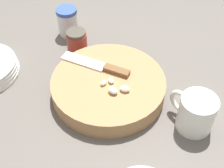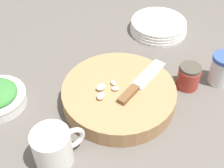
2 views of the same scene
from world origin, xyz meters
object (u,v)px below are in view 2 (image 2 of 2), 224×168
at_px(plate_stack, 158,26).
at_px(spice_jar, 222,69).
at_px(chef_knife, 139,83).
at_px(garlic_cloves, 105,90).
at_px(cutting_board, 119,95).
at_px(coffee_mug, 54,147).
at_px(honey_jar, 189,77).

bearing_deg(plate_stack, spice_jar, 83.44).
distance_m(chef_knife, plate_stack, 0.34).
distance_m(chef_knife, garlic_cloves, 0.09).
xyz_separation_m(garlic_cloves, spice_jar, (-0.32, 0.12, -0.01)).
xyz_separation_m(cutting_board, coffee_mug, (0.23, 0.06, 0.02)).
xyz_separation_m(cutting_board, spice_jar, (-0.28, 0.11, 0.02)).
bearing_deg(honey_jar, chef_knife, -18.57).
height_order(plate_stack, honey_jar, honey_jar).
height_order(garlic_cloves, honey_jar, honey_jar).
bearing_deg(garlic_cloves, coffee_mug, 20.70).
height_order(chef_knife, honey_jar, honey_jar).
xyz_separation_m(chef_knife, spice_jar, (-0.23, 0.09, -0.01)).
bearing_deg(cutting_board, chef_knife, 158.50).
bearing_deg(coffee_mug, plate_stack, -155.77).
relative_size(chef_knife, spice_jar, 2.15).
xyz_separation_m(coffee_mug, plate_stack, (-0.54, -0.24, -0.03)).
height_order(cutting_board, plate_stack, cutting_board).
bearing_deg(chef_knife, plate_stack, 110.81).
relative_size(garlic_cloves, coffee_mug, 0.62).
bearing_deg(spice_jar, plate_stack, -96.56).
relative_size(garlic_cloves, honey_jar, 1.08).
distance_m(coffee_mug, plate_stack, 0.60).
bearing_deg(coffee_mug, honey_jar, 178.77).
relative_size(chef_knife, garlic_cloves, 2.60).
xyz_separation_m(cutting_board, garlic_cloves, (0.04, -0.01, 0.03)).
bearing_deg(plate_stack, coffee_mug, 24.23).
bearing_deg(garlic_cloves, chef_knife, 159.29).
relative_size(chef_knife, plate_stack, 1.01).
relative_size(cutting_board, honey_jar, 4.27).
height_order(cutting_board, garlic_cloves, garlic_cloves).
bearing_deg(chef_knife, coffee_mug, -99.32).
bearing_deg(honey_jar, cutting_board, -19.36).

